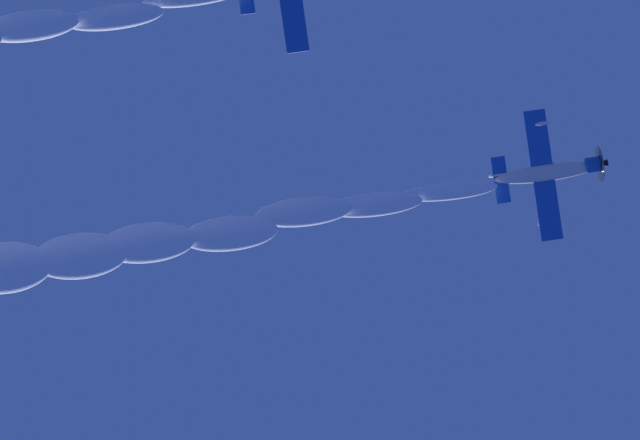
{
  "coord_description": "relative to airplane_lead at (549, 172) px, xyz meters",
  "views": [
    {
      "loc": [
        -5.4,
        -35.43,
        2.0
      ],
      "look_at": [
        -18.74,
        -8.53,
        87.36
      ],
      "focal_mm": 83.23,
      "sensor_mm": 36.0,
      "label": 1
    }
  ],
  "objects": [
    {
      "name": "airplane_lead",
      "position": [
        0.0,
        0.0,
        0.0
      ],
      "size": [
        7.24,
        7.64,
        3.42
      ],
      "color": "silver"
    }
  ]
}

